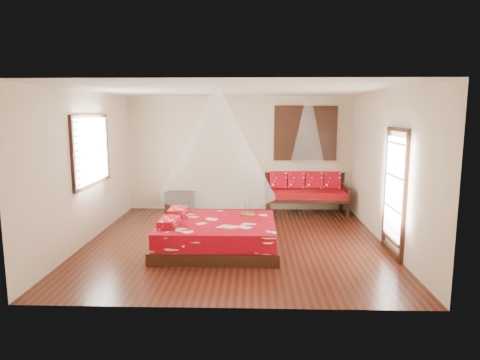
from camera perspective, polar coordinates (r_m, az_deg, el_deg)
name	(u,v)px	position (r m, az deg, el deg)	size (l,w,h in m)	color
room	(235,168)	(7.81, -0.69, 1.62)	(5.54, 5.54, 2.84)	black
bed	(217,235)	(7.68, -3.14, -7.29)	(2.12, 1.92, 0.64)	black
daybed	(306,192)	(10.38, 8.75, -1.53)	(1.95, 0.87, 0.98)	black
storage_chest	(180,202)	(10.57, -8.02, -2.89)	(0.71, 0.55, 0.47)	black
shutter_panel	(305,133)	(10.55, 8.72, 6.18)	(1.52, 0.06, 1.32)	black
window_left	(92,150)	(8.53, -19.17, 3.77)	(0.10, 1.74, 1.34)	black
glazed_door	(394,193)	(7.65, 19.90, -1.60)	(0.08, 1.02, 2.16)	black
wine_tray	(247,212)	(8.05, 1.00, -4.24)	(0.28, 0.28, 0.22)	brown
mosquito_net_main	(217,145)	(7.39, -3.10, 4.68)	(2.04, 2.04, 1.80)	white
mosquito_net_daybed	(308,130)	(10.08, 9.05, 6.61)	(0.78, 0.78, 1.50)	white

